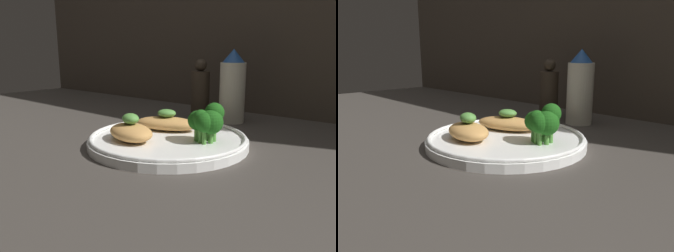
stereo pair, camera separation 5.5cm
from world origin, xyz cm
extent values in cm
cube|color=#3D3833|center=(0.00, 0.00, -0.50)|extent=(180.00, 180.00, 1.00)
cylinder|color=white|center=(0.00, 0.00, 0.70)|extent=(27.09, 27.09, 1.40)
torus|color=white|center=(0.00, 0.00, 1.70)|extent=(26.49, 26.49, 0.60)
ellipsoid|color=tan|center=(-3.44, -5.38, 2.80)|extent=(10.53, 8.24, 2.79)
ellipsoid|color=#518E3D|center=(-3.44, -5.38, 5.07)|extent=(3.80, 3.34, 1.75)
ellipsoid|color=tan|center=(-3.55, 3.88, 2.64)|extent=(13.07, 9.42, 2.48)
ellipsoid|color=#518E3D|center=(-3.55, 3.88, 4.60)|extent=(4.23, 3.84, 1.45)
cylinder|color=#4C8E38|center=(7.49, 1.65, 2.45)|extent=(0.83, 0.83, 2.10)
sphere|color=#195114|center=(7.49, 1.65, 4.87)|extent=(3.92, 3.92, 3.92)
cylinder|color=#4C8E38|center=(7.29, 2.90, 3.24)|extent=(0.81, 0.81, 3.68)
sphere|color=#195114|center=(7.29, 2.90, 6.20)|extent=(3.19, 3.19, 3.19)
cylinder|color=#4C8E38|center=(5.85, 2.56, 2.65)|extent=(0.97, 0.97, 2.50)
sphere|color=#195114|center=(5.85, 2.56, 4.91)|extent=(2.89, 2.89, 2.89)
cylinder|color=#4C8E38|center=(4.99, 1.55, 2.53)|extent=(1.03, 1.03, 2.26)
sphere|color=#195114|center=(4.99, 1.55, 4.81)|extent=(3.27, 3.27, 3.27)
cylinder|color=#4C8E38|center=(6.11, 0.80, 2.98)|extent=(0.79, 0.79, 3.16)
sphere|color=#195114|center=(6.11, 0.80, 5.49)|extent=(2.67, 2.67, 2.67)
cylinder|color=#4C8E38|center=(7.00, 0.53, 2.61)|extent=(0.72, 0.72, 2.42)
sphere|color=#195114|center=(7.00, 0.53, 4.95)|extent=(3.22, 3.22, 3.22)
cylinder|color=silver|center=(-0.91, 23.32, 6.64)|extent=(5.65, 5.65, 13.27)
cone|color=#23519E|center=(-0.91, 23.32, 14.73)|extent=(4.80, 4.80, 2.92)
cylinder|color=#382D23|center=(-9.46, 23.32, 5.53)|extent=(4.38, 4.38, 11.05)
sphere|color=#382D23|center=(-9.46, 23.32, 12.48)|extent=(2.85, 2.85, 2.85)
camera|label=1|loc=(34.59, -41.38, 16.08)|focal=35.00mm
camera|label=2|loc=(38.65, -37.61, 16.08)|focal=35.00mm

